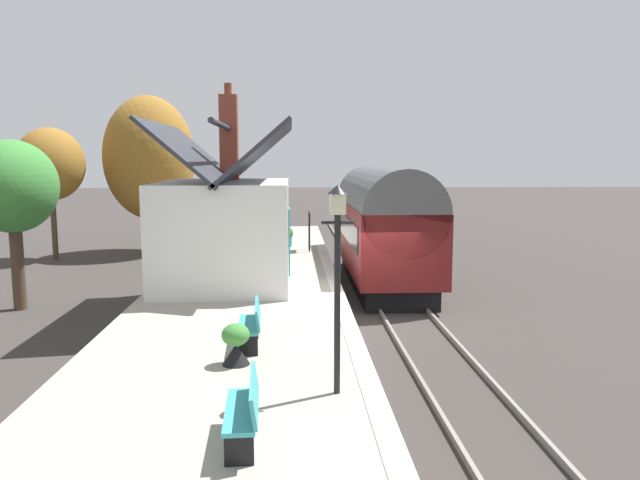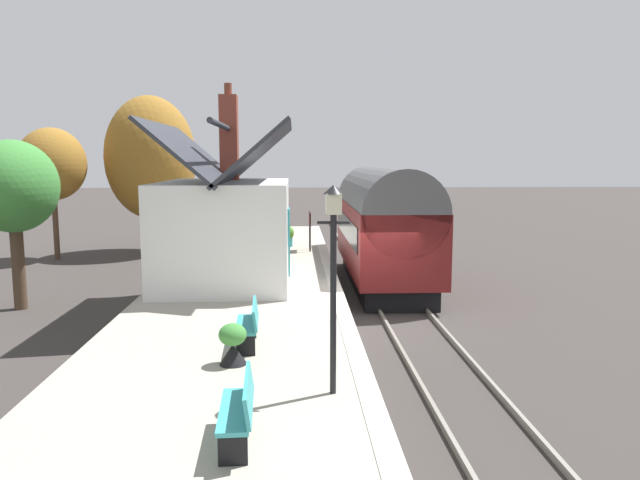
{
  "view_description": "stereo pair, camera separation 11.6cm",
  "coord_description": "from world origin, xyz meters",
  "views": [
    {
      "loc": [
        -16.63,
        2.47,
        4.61
      ],
      "look_at": [
        3.08,
        1.5,
        1.91
      ],
      "focal_mm": 33.44,
      "sensor_mm": 36.0,
      "label": 1
    },
    {
      "loc": [
        -16.63,
        2.35,
        4.61
      ],
      "look_at": [
        3.08,
        1.5,
        1.91
      ],
      "focal_mm": 33.44,
      "sensor_mm": 36.0,
      "label": 2
    }
  ],
  "objects": [
    {
      "name": "planter_bench_right",
      "position": [
        8.4,
        2.66,
        1.39
      ],
      "size": [
        0.58,
        0.58,
        0.9
      ],
      "color": "teal",
      "rests_on": "platform"
    },
    {
      "name": "planter_bench_left",
      "position": [
        7.71,
        3.65,
        1.34
      ],
      "size": [
        0.53,
        0.53,
        0.86
      ],
      "color": "teal",
      "rests_on": "platform"
    },
    {
      "name": "bench_by_lamp",
      "position": [
        -9.23,
        3.08,
        1.39
      ],
      "size": [
        1.42,
        0.49,
        0.88
      ],
      "color": "teal",
      "rests_on": "platform"
    },
    {
      "name": "tree_far_right",
      "position": [
        1.73,
        10.83,
        3.74
      ],
      "size": [
        2.94,
        2.6,
        5.18
      ],
      "color": "#4C3828",
      "rests_on": "ground"
    },
    {
      "name": "rail_near",
      "position": [
        0.0,
        -1.62,
        0.07
      ],
      "size": [
        52.0,
        0.08,
        0.14
      ],
      "primitive_type": "cube",
      "color": "gray",
      "rests_on": "ground"
    },
    {
      "name": "station_building",
      "position": [
        1.38,
        4.41,
        2.58
      ],
      "size": [
        6.04,
        3.99,
        6.05
      ],
      "color": "white",
      "rests_on": "platform"
    },
    {
      "name": "station_sign_board",
      "position": [
        7.25,
        1.73,
        2.1
      ],
      "size": [
        0.96,
        0.06,
        1.57
      ],
      "color": "black",
      "rests_on": "platform"
    },
    {
      "name": "platform",
      "position": [
        0.0,
        3.79,
        0.46
      ],
      "size": [
        32.0,
        5.57,
        0.91
      ],
      "primitive_type": "cube",
      "color": "#A39B8C",
      "rests_on": "ground"
    },
    {
      "name": "ground_plane",
      "position": [
        0.0,
        0.0,
        0.0
      ],
      "size": [
        160.0,
        160.0,
        0.0
      ],
      "primitive_type": "plane",
      "color": "#383330"
    },
    {
      "name": "tree_far_left",
      "position": [
        12.9,
        9.31,
        4.65
      ],
      "size": [
        4.58,
        4.33,
        7.63
      ],
      "color": "#4C3828",
      "rests_on": "ground"
    },
    {
      "name": "bench_platform_end",
      "position": [
        -5.17,
        3.25,
        1.39
      ],
      "size": [
        1.42,
        0.49,
        0.88
      ],
      "color": "teal",
      "rests_on": "platform"
    },
    {
      "name": "rail_far",
      "position": [
        0.0,
        -0.18,
        0.07
      ],
      "size": [
        52.0,
        0.08,
        0.14
      ],
      "primitive_type": "cube",
      "color": "gray",
      "rests_on": "ground"
    },
    {
      "name": "train",
      "position": [
        4.8,
        -0.9,
        2.22
      ],
      "size": [
        9.08,
        2.73,
        4.32
      ],
      "color": "black",
      "rests_on": "ground"
    },
    {
      "name": "tree_behind_building",
      "position": [
        11.0,
        13.3,
        4.35
      ],
      "size": [
        3.32,
        2.96,
        6.01
      ],
      "color": "#4C3828",
      "rests_on": "ground"
    },
    {
      "name": "planter_under_sign",
      "position": [
        -6.17,
        3.48,
        1.28
      ],
      "size": [
        0.51,
        0.51,
        0.75
      ],
      "color": "black",
      "rests_on": "platform"
    },
    {
      "name": "platform_edge_coping",
      "position": [
        0.0,
        1.18,
        0.92
      ],
      "size": [
        32.0,
        0.36,
        0.02
      ],
      "primitive_type": "cube",
      "color": "beige",
      "rests_on": "platform"
    },
    {
      "name": "lamp_post_platform",
      "position": [
        -7.59,
        1.76,
        3.25
      ],
      "size": [
        0.32,
        0.5,
        3.31
      ],
      "color": "black",
      "rests_on": "platform"
    }
  ]
}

